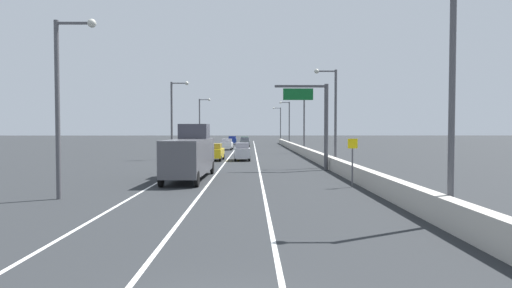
{
  "coord_description": "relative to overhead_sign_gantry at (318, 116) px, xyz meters",
  "views": [
    {
      "loc": [
        0.79,
        -7.72,
        3.62
      ],
      "look_at": [
        1.31,
        39.15,
        1.96
      ],
      "focal_mm": 30.55,
      "sensor_mm": 36.0,
      "label": 1
    }
  ],
  "objects": [
    {
      "name": "lamp_post_right_second",
      "position": [
        1.81,
        2.75,
        0.6
      ],
      "size": [
        2.14,
        0.44,
        9.18
      ],
      "color": "#4C4C51",
      "rests_on": "ground_plane"
    },
    {
      "name": "speed_advisory_sign",
      "position": [
        0.44,
        -11.17,
        -2.96
      ],
      "size": [
        0.6,
        0.11,
        3.0
      ],
      "color": "#4C4C51",
      "rests_on": "ground_plane"
    },
    {
      "name": "lamp_post_right_third",
      "position": [
        1.83,
        27.01,
        0.6
      ],
      "size": [
        2.14,
        0.44,
        9.18
      ],
      "color": "#4C4C51",
      "rests_on": "ground_plane"
    },
    {
      "name": "lamp_post_left_mid",
      "position": [
        -14.9,
        13.6,
        0.6
      ],
      "size": [
        2.14,
        0.44,
        9.18
      ],
      "color": "#4C4C51",
      "rests_on": "ground_plane"
    },
    {
      "name": "car_blue_2",
      "position": [
        -10.09,
        60.9,
        -3.76
      ],
      "size": [
        2.02,
        4.29,
        1.94
      ],
      "color": "#1E389E",
      "rests_on": "ground_plane"
    },
    {
      "name": "ground_plane",
      "position": [
        -6.6,
        33.87,
        -4.73
      ],
      "size": [
        320.0,
        320.0,
        0.0
      ],
      "primitive_type": "plane",
      "color": "#26282B"
    },
    {
      "name": "jersey_barrier_right",
      "position": [
        1.34,
        9.87,
        -4.18
      ],
      "size": [
        0.6,
        120.0,
        1.1
      ],
      "primitive_type": "cube",
      "color": "#B2ADA3",
      "rests_on": "ground_plane"
    },
    {
      "name": "car_gray_1",
      "position": [
        -7.07,
        49.04,
        -3.78
      ],
      "size": [
        1.95,
        4.31,
        1.89
      ],
      "color": "slate",
      "rests_on": "ground_plane"
    },
    {
      "name": "car_silver_5",
      "position": [
        -6.84,
        11.56,
        -3.72
      ],
      "size": [
        1.91,
        4.1,
        2.02
      ],
      "color": "#B7B7BC",
      "rests_on": "ground_plane"
    },
    {
      "name": "lane_stripe_right",
      "position": [
        -5.1,
        24.87,
        -4.73
      ],
      "size": [
        0.16,
        130.0,
        0.0
      ],
      "primitive_type": "cube",
      "color": "silver",
      "rests_on": "ground_plane"
    },
    {
      "name": "lamp_post_right_fourth",
      "position": [
        1.74,
        51.27,
        0.6
      ],
      "size": [
        2.14,
        0.44,
        9.18
      ],
      "color": "#4C4C51",
      "rests_on": "ground_plane"
    },
    {
      "name": "car_yellow_4",
      "position": [
        -9.99,
        11.44,
        -3.76
      ],
      "size": [
        2.07,
        4.23,
        1.95
      ],
      "color": "gold",
      "rests_on": "ground_plane"
    },
    {
      "name": "lamp_post_left_near",
      "position": [
        -15.41,
        -15.51,
        0.6
      ],
      "size": [
        2.14,
        0.44,
        9.18
      ],
      "color": "#4C4C51",
      "rests_on": "ground_plane"
    },
    {
      "name": "lamp_post_right_fifth",
      "position": [
        1.58,
        75.53,
        0.6
      ],
      "size": [
        2.14,
        0.44,
        9.18
      ],
      "color": "#4C4C51",
      "rests_on": "ground_plane"
    },
    {
      "name": "overhead_sign_gantry",
      "position": [
        0.0,
        0.0,
        0.0
      ],
      "size": [
        4.68,
        0.36,
        7.5
      ],
      "color": "#47474C",
      "rests_on": "ground_plane"
    },
    {
      "name": "car_white_3",
      "position": [
        -9.95,
        36.51,
        -3.79
      ],
      "size": [
        2.0,
        4.18,
        1.88
      ],
      "color": "white",
      "rests_on": "ground_plane"
    },
    {
      "name": "box_truck",
      "position": [
        -10.16,
        -6.83,
        -2.92
      ],
      "size": [
        2.72,
        9.39,
        3.97
      ],
      "color": "#4C4C51",
      "rests_on": "ground_plane"
    },
    {
      "name": "lamp_post_left_far",
      "position": [
        -15.07,
        42.71,
        0.6
      ],
      "size": [
        2.14,
        0.44,
        9.18
      ],
      "color": "#4C4C51",
      "rests_on": "ground_plane"
    },
    {
      "name": "lane_stripe_center",
      "position": [
        -8.6,
        24.87,
        -4.73
      ],
      "size": [
        0.16,
        130.0,
        0.0
      ],
      "primitive_type": "cube",
      "color": "silver",
      "rests_on": "ground_plane"
    },
    {
      "name": "lane_stripe_left",
      "position": [
        -12.1,
        24.87,
        -4.73
      ],
      "size": [
        0.16,
        130.0,
        0.0
      ],
      "primitive_type": "cube",
      "color": "silver",
      "rests_on": "ground_plane"
    },
    {
      "name": "car_green_0",
      "position": [
        -7.24,
        57.39,
        -3.79
      ],
      "size": [
        1.96,
        4.4,
        1.87
      ],
      "color": "#196033",
      "rests_on": "ground_plane"
    },
    {
      "name": "lamp_post_right_near",
      "position": [
        1.48,
        -21.51,
        0.6
      ],
      "size": [
        2.14,
        0.44,
        9.18
      ],
      "color": "#4C4C51",
      "rests_on": "ground_plane"
    }
  ]
}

